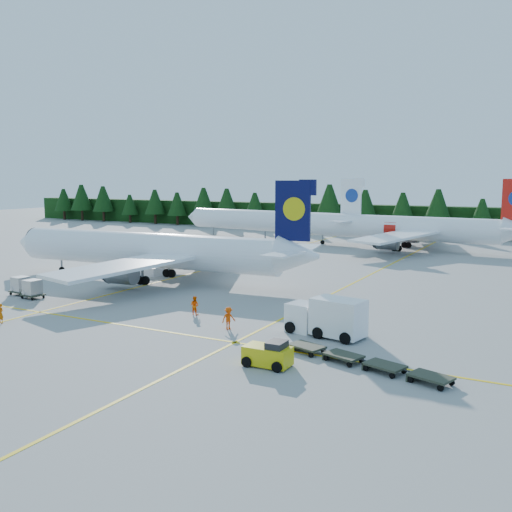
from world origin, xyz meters
The scene contains 16 objects.
ground centered at (0.00, 0.00, 0.00)m, with size 320.00×320.00×0.00m, color gray.
taxi_stripe_a centered at (-14.00, 20.00, 0.01)m, with size 0.25×120.00×0.01m, color yellow.
taxi_stripe_b centered at (6.00, 20.00, 0.01)m, with size 0.25×120.00×0.01m, color yellow.
taxi_stripe_cross centered at (0.00, -6.00, 0.01)m, with size 80.00×0.25×0.01m, color yellow.
treeline_hedge centered at (0.00, 82.00, 3.00)m, with size 220.00×4.00×6.00m, color black.
airliner_navy centered at (-16.75, 11.23, 3.48)m, with size 39.78×32.66×11.56m.
airliner_red centered at (1.02, 54.16, 3.52)m, with size 40.27×33.07×11.70m.
airliner_far_left centered at (-25.78, 58.21, 3.66)m, with size 40.10×8.73×11.69m.
airstairs centered at (-18.21, 14.55, 0.77)m, with size 4.09×5.55×3.53m.
service_truck centered at (11.06, -1.12, 1.45)m, with size 6.38×3.26×2.94m.
baggage_tug centered at (10.51, -9.51, 0.78)m, with size 2.97×1.61×1.59m.
dolly_train centered at (15.85, -6.82, 0.45)m, with size 11.42×4.33×0.14m.
uld_pair centered at (-20.56, -1.89, 1.05)m, with size 4.68×2.41×1.56m.
crew_a centered at (-13.70, -10.25, 0.82)m, with size 0.60×0.39×1.64m, color #DA5D04.
crew_b centered at (-1.34, -0.33, 0.83)m, with size 0.81×0.63×1.66m, color #FF5F05.
crew_c centered at (3.73, -3.09, 0.89)m, with size 0.74×0.50×1.79m, color #E34404.
Camera 1 is at (26.18, -40.51, 11.78)m, focal length 40.00 mm.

